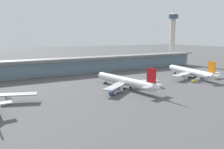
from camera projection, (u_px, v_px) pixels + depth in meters
The scene contains 8 objects.
ground_plane at pixel (126, 91), 139.66m from camera, with size 1200.00×1200.00×0.00m, color #515154.
airliner_centre_stand at pixel (126, 81), 143.36m from camera, with size 46.45×61.13×16.35m.
airliner_right_stand at pixel (191, 72), 181.26m from camera, with size 46.68×61.28×16.35m.
service_truck_under_wing_blue at pixel (114, 91), 131.27m from camera, with size 8.20×7.01×2.95m.
service_truck_mid_apron_yellow at pixel (212, 77), 176.91m from camera, with size 4.61×8.89×2.95m.
service_truck_by_tail_yellow at pixel (196, 80), 165.35m from camera, with size 8.76×3.15×2.95m.
terminal_building at pixel (83, 65), 203.72m from camera, with size 272.96×12.80×15.20m.
control_tower at pixel (173, 34), 277.69m from camera, with size 12.00×12.00×68.85m.
Camera 1 is at (-73.09, -114.72, 34.60)m, focal length 34.79 mm.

